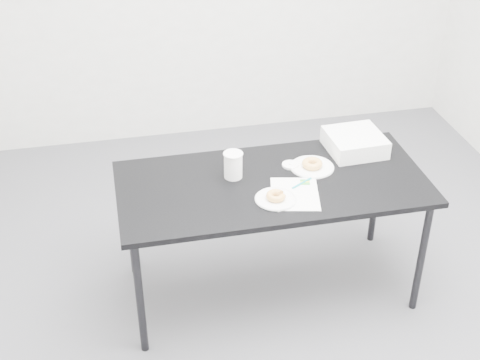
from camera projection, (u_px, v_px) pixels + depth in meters
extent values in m
plane|color=#504F55|center=(264.00, 292.00, 3.81)|extent=(4.00, 4.00, 0.00)
cube|color=black|center=(272.00, 184.00, 3.45)|extent=(1.60, 0.75, 0.03)
cylinder|color=black|center=(140.00, 298.00, 3.26)|extent=(0.04, 0.04, 0.70)
cylinder|color=black|center=(130.00, 223.00, 3.78)|extent=(0.04, 0.04, 0.70)
cylinder|color=black|center=(421.00, 257.00, 3.52)|extent=(0.04, 0.04, 0.70)
cylinder|color=black|center=(376.00, 193.00, 4.04)|extent=(0.04, 0.04, 0.70)
cube|color=white|center=(295.00, 194.00, 3.34)|extent=(0.29, 0.34, 0.00)
cube|color=green|center=(305.00, 182.00, 3.43)|extent=(0.06, 0.06, 0.00)
cylinder|color=#0E8C9A|center=(302.00, 183.00, 3.42)|extent=(0.12, 0.08, 0.01)
cube|color=white|center=(285.00, 201.00, 3.29)|extent=(0.17, 0.17, 0.00)
cylinder|color=white|center=(276.00, 199.00, 3.30)|extent=(0.21, 0.21, 0.01)
torus|color=gold|center=(276.00, 196.00, 3.29)|extent=(0.10, 0.10, 0.03)
cylinder|color=white|center=(312.00, 167.00, 3.56)|extent=(0.23, 0.23, 0.01)
torus|color=gold|center=(312.00, 164.00, 3.54)|extent=(0.14, 0.14, 0.04)
cylinder|color=white|center=(233.00, 165.00, 3.44)|extent=(0.09, 0.09, 0.14)
cylinder|color=white|center=(290.00, 165.00, 3.57)|extent=(0.09, 0.09, 0.01)
cube|color=white|center=(355.00, 142.00, 3.69)|extent=(0.31, 0.31, 0.10)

